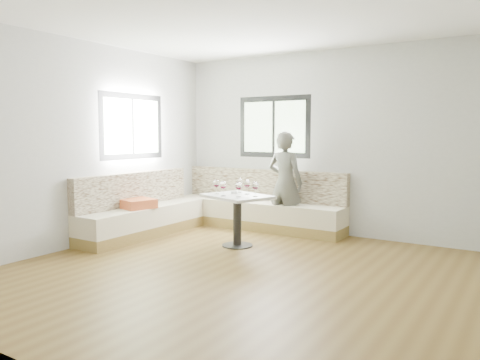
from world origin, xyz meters
name	(u,v)px	position (x,y,z in m)	size (l,w,h in m)	color
room	(235,146)	(-0.08, 0.08, 1.41)	(5.01, 5.01, 2.81)	brown
banquette	(208,210)	(-1.59, 1.62, 0.33)	(2.90, 2.80, 0.95)	olive
table	(237,208)	(-0.67, 1.04, 0.53)	(1.03, 0.92, 0.71)	black
person	(285,183)	(-0.51, 2.16, 0.79)	(0.58, 0.38, 1.58)	#53544B
olive_ramekin	(234,192)	(-0.79, 1.14, 0.73)	(0.09, 0.09, 0.03)	white
wine_glass_a	(216,184)	(-0.97, 0.97, 0.85)	(0.09, 0.09, 0.20)	white
wine_glass_b	(223,185)	(-0.78, 0.85, 0.85)	(0.09, 0.09, 0.20)	white
wine_glass_c	(239,186)	(-0.54, 0.88, 0.85)	(0.09, 0.09, 0.20)	white
wine_glass_d	(247,184)	(-0.60, 1.17, 0.85)	(0.09, 0.09, 0.20)	white
wine_glass_e	(255,186)	(-0.38, 1.02, 0.85)	(0.09, 0.09, 0.20)	white
wine_glass_f	(240,182)	(-0.80, 1.30, 0.85)	(0.09, 0.09, 0.20)	white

